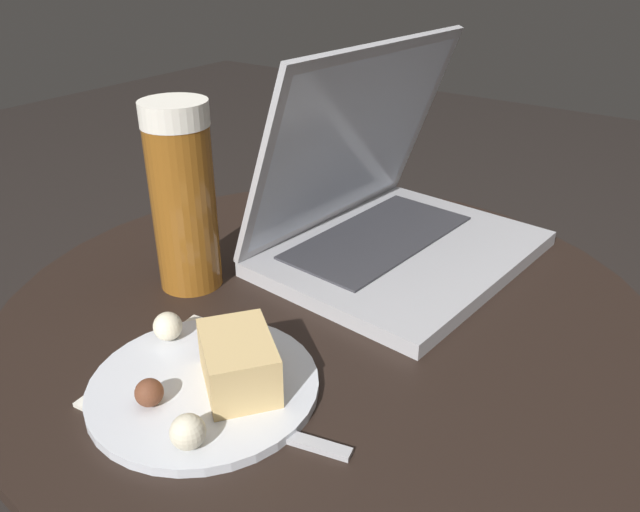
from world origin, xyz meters
TOP-DOWN VIEW (x-y plane):
  - table at (0.00, 0.00)m, footprint 0.71×0.71m
  - napkin at (-0.18, 0.03)m, footprint 0.17×0.13m
  - laptop at (0.14, 0.01)m, footprint 0.35×0.29m
  - beer_glass at (-0.05, 0.16)m, footprint 0.07×0.07m
  - snack_plate at (-0.18, -0.00)m, footprint 0.20×0.20m
  - fork at (-0.20, -0.05)m, footprint 0.06×0.17m

SIDE VIEW (x-z plane):
  - table at x=0.00m, z-range 0.13..0.62m
  - napkin at x=-0.18m, z-range 0.49..0.49m
  - fork at x=-0.20m, z-range 0.49..0.49m
  - snack_plate at x=-0.18m, z-range 0.48..0.53m
  - laptop at x=0.14m, z-range 0.41..0.67m
  - beer_glass at x=-0.05m, z-range 0.49..0.70m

